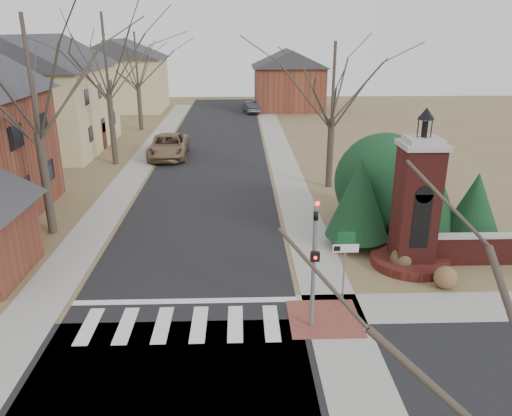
{
  "coord_description": "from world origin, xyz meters",
  "views": [
    {
      "loc": [
        2.01,
        -13.48,
        9.21
      ],
      "look_at": [
        2.66,
        6.0,
        2.21
      ],
      "focal_mm": 35.0,
      "sensor_mm": 36.0,
      "label": 1
    }
  ],
  "objects_px": {
    "traffic_signal_pole": "(314,255)",
    "brick_gate_monument": "(415,216)",
    "sign_post": "(345,254)",
    "distant_car": "(251,107)",
    "pickup_truck": "(169,146)"
  },
  "relations": [
    {
      "from": "traffic_signal_pole",
      "to": "pickup_truck",
      "type": "relative_size",
      "value": 0.74
    },
    {
      "from": "sign_post",
      "to": "pickup_truck",
      "type": "xyz_separation_m",
      "value": [
        -8.99,
        21.99,
        -1.11
      ]
    },
    {
      "from": "brick_gate_monument",
      "to": "distant_car",
      "type": "relative_size",
      "value": 1.56
    },
    {
      "from": "sign_post",
      "to": "brick_gate_monument",
      "type": "distance_m",
      "value": 4.55
    },
    {
      "from": "traffic_signal_pole",
      "to": "brick_gate_monument",
      "type": "bearing_deg",
      "value": 43.24
    },
    {
      "from": "sign_post",
      "to": "brick_gate_monument",
      "type": "relative_size",
      "value": 0.42
    },
    {
      "from": "pickup_truck",
      "to": "sign_post",
      "type": "bearing_deg",
      "value": -69.11
    },
    {
      "from": "traffic_signal_pole",
      "to": "sign_post",
      "type": "relative_size",
      "value": 1.64
    },
    {
      "from": "brick_gate_monument",
      "to": "sign_post",
      "type": "bearing_deg",
      "value": -138.58
    },
    {
      "from": "pickup_truck",
      "to": "brick_gate_monument",
      "type": "bearing_deg",
      "value": -58.2
    },
    {
      "from": "distant_car",
      "to": "brick_gate_monument",
      "type": "bearing_deg",
      "value": 88.52
    },
    {
      "from": "pickup_truck",
      "to": "distant_car",
      "type": "height_order",
      "value": "pickup_truck"
    },
    {
      "from": "sign_post",
      "to": "pickup_truck",
      "type": "relative_size",
      "value": 0.45
    },
    {
      "from": "traffic_signal_pole",
      "to": "sign_post",
      "type": "distance_m",
      "value": 2.02
    },
    {
      "from": "brick_gate_monument",
      "to": "distant_car",
      "type": "height_order",
      "value": "brick_gate_monument"
    }
  ]
}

